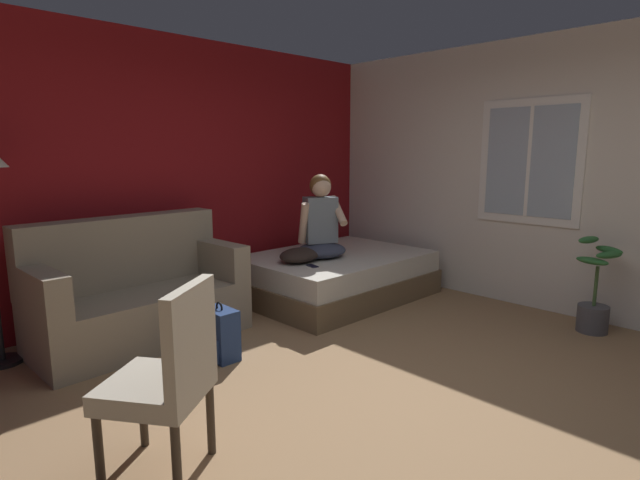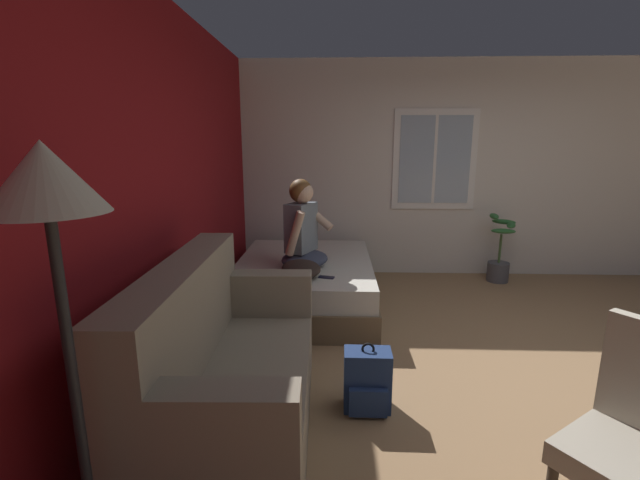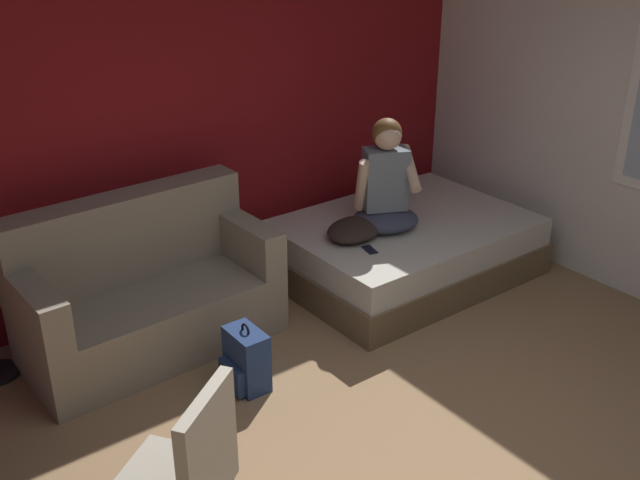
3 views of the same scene
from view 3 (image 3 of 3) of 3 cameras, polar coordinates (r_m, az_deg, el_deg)
wall_back_accent at (r=5.68m, az=-10.96°, el=9.02°), size 10.29×0.16×2.70m
bed at (r=6.13m, az=6.44°, el=-0.60°), size 1.98×1.44×0.48m
couch at (r=5.23m, az=-13.14°, el=-3.94°), size 1.72×0.87×1.04m
side_chair at (r=3.51m, az=-10.34°, el=-17.18°), size 0.64×0.64×0.98m
person_seated at (r=5.75m, az=5.02°, el=4.17°), size 0.66×0.62×0.88m
backpack at (r=4.79m, az=-5.70°, el=-9.12°), size 0.23×0.30×0.46m
throw_pillow at (r=5.66m, az=2.63°, el=0.80°), size 0.55×0.46×0.14m
cell_phone at (r=5.50m, az=3.80°, el=-0.74°), size 0.10×0.16×0.01m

